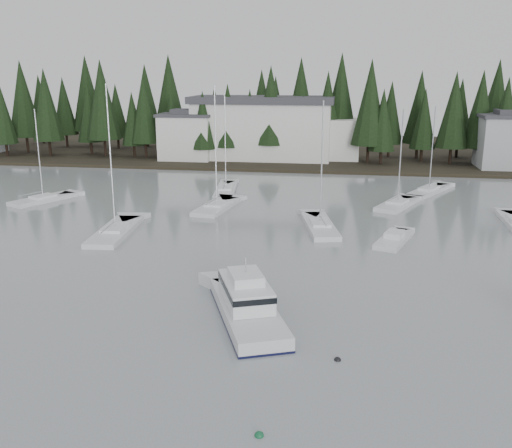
{
  "coord_description": "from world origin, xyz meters",
  "views": [
    {
      "loc": [
        9.91,
        -19.01,
        15.4
      ],
      "look_at": [
        2.29,
        28.87,
        2.5
      ],
      "focal_mm": 40.0,
      "sensor_mm": 36.0,
      "label": 1
    }
  ],
  "objects_px": {
    "house_east_a": "(511,140)",
    "sailboat_6": "(116,233)",
    "harbor_inn": "(274,129)",
    "runabout_1": "(394,241)",
    "sailboat_9": "(217,208)",
    "sailboat_10": "(43,201)",
    "sailboat_8": "(397,206)",
    "sailboat_1": "(226,191)",
    "sailboat_7": "(429,192)",
    "sailboat_11": "(320,227)",
    "cabin_cruiser_center": "(247,307)",
    "house_west": "(187,136)"
  },
  "relations": [
    {
      "from": "house_east_a",
      "to": "sailboat_6",
      "type": "xyz_separation_m",
      "value": [
        -48.34,
        -45.67,
        -4.83
      ]
    },
    {
      "from": "cabin_cruiser_center",
      "to": "sailboat_9",
      "type": "xyz_separation_m",
      "value": [
        -8.76,
        29.51,
        -0.61
      ]
    },
    {
      "from": "harbor_inn",
      "to": "sailboat_8",
      "type": "xyz_separation_m",
      "value": [
        19.12,
        -33.42,
        -5.71
      ]
    },
    {
      "from": "house_west",
      "to": "sailboat_9",
      "type": "xyz_separation_m",
      "value": [
        13.18,
        -34.7,
        -4.58
      ]
    },
    {
      "from": "sailboat_10",
      "to": "sailboat_8",
      "type": "bearing_deg",
      "value": -59.99
    },
    {
      "from": "sailboat_8",
      "to": "sailboat_9",
      "type": "xyz_separation_m",
      "value": [
        -20.98,
        -4.62,
        0.01
      ]
    },
    {
      "from": "sailboat_1",
      "to": "sailboat_8",
      "type": "height_order",
      "value": "sailboat_1"
    },
    {
      "from": "sailboat_9",
      "to": "runabout_1",
      "type": "distance_m",
      "value": 22.17
    },
    {
      "from": "sailboat_8",
      "to": "runabout_1",
      "type": "xyz_separation_m",
      "value": [
        -1.49,
        -15.2,
        0.07
      ]
    },
    {
      "from": "cabin_cruiser_center",
      "to": "runabout_1",
      "type": "bearing_deg",
      "value": -51.32
    },
    {
      "from": "harbor_inn",
      "to": "runabout_1",
      "type": "xyz_separation_m",
      "value": [
        17.62,
        -48.62,
        -5.64
      ]
    },
    {
      "from": "house_east_a",
      "to": "sailboat_10",
      "type": "xyz_separation_m",
      "value": [
        -62.91,
        -33.17,
        -4.84
      ]
    },
    {
      "from": "house_east_a",
      "to": "sailboat_1",
      "type": "bearing_deg",
      "value": -150.23
    },
    {
      "from": "harbor_inn",
      "to": "sailboat_6",
      "type": "relative_size",
      "value": 1.97
    },
    {
      "from": "sailboat_8",
      "to": "house_east_a",
      "type": "bearing_deg",
      "value": -10.36
    },
    {
      "from": "harbor_inn",
      "to": "sailboat_8",
      "type": "height_order",
      "value": "sailboat_8"
    },
    {
      "from": "sailboat_7",
      "to": "sailboat_10",
      "type": "xyz_separation_m",
      "value": [
        -47.85,
        -12.94,
        0.01
      ]
    },
    {
      "from": "house_west",
      "to": "cabin_cruiser_center",
      "type": "height_order",
      "value": "house_west"
    },
    {
      "from": "harbor_inn",
      "to": "runabout_1",
      "type": "relative_size",
      "value": 4.07
    },
    {
      "from": "sailboat_6",
      "to": "runabout_1",
      "type": "xyz_separation_m",
      "value": [
        27.0,
        1.39,
        0.06
      ]
    },
    {
      "from": "harbor_inn",
      "to": "runabout_1",
      "type": "height_order",
      "value": "harbor_inn"
    },
    {
      "from": "sailboat_9",
      "to": "sailboat_10",
      "type": "relative_size",
      "value": 1.23
    },
    {
      "from": "cabin_cruiser_center",
      "to": "sailboat_6",
      "type": "relative_size",
      "value": 0.74
    },
    {
      "from": "cabin_cruiser_center",
      "to": "sailboat_10",
      "type": "bearing_deg",
      "value": 23.99
    },
    {
      "from": "house_west",
      "to": "sailboat_9",
      "type": "bearing_deg",
      "value": -69.2
    },
    {
      "from": "runabout_1",
      "to": "sailboat_10",
      "type": "bearing_deg",
      "value": 93.35
    },
    {
      "from": "sailboat_9",
      "to": "sailboat_11",
      "type": "xyz_separation_m",
      "value": [
        12.35,
        -6.73,
        -0.01
      ]
    },
    {
      "from": "cabin_cruiser_center",
      "to": "sailboat_9",
      "type": "distance_m",
      "value": 30.79
    },
    {
      "from": "sailboat_10",
      "to": "sailboat_9",
      "type": "bearing_deg",
      "value": -66.79
    },
    {
      "from": "house_east_a",
      "to": "sailboat_9",
      "type": "relative_size",
      "value": 0.73
    },
    {
      "from": "house_west",
      "to": "sailboat_8",
      "type": "xyz_separation_m",
      "value": [
        34.16,
        -30.08,
        -4.59
      ]
    },
    {
      "from": "sailboat_7",
      "to": "house_west",
      "type": "bearing_deg",
      "value": 90.16
    },
    {
      "from": "sailboat_7",
      "to": "sailboat_10",
      "type": "height_order",
      "value": "sailboat_7"
    },
    {
      "from": "house_east_a",
      "to": "sailboat_1",
      "type": "height_order",
      "value": "sailboat_1"
    },
    {
      "from": "house_east_a",
      "to": "sailboat_8",
      "type": "xyz_separation_m",
      "value": [
        -19.84,
        -29.08,
        -4.84
      ]
    },
    {
      "from": "cabin_cruiser_center",
      "to": "sailboat_6",
      "type": "height_order",
      "value": "sailboat_6"
    },
    {
      "from": "cabin_cruiser_center",
      "to": "sailboat_10",
      "type": "relative_size",
      "value": 0.94
    },
    {
      "from": "sailboat_6",
      "to": "sailboat_11",
      "type": "xyz_separation_m",
      "value": [
        19.87,
        5.25,
        -0.0
      ]
    },
    {
      "from": "sailboat_10",
      "to": "runabout_1",
      "type": "distance_m",
      "value": 43.04
    },
    {
      "from": "house_west",
      "to": "sailboat_10",
      "type": "bearing_deg",
      "value": -104.62
    },
    {
      "from": "sailboat_1",
      "to": "sailboat_9",
      "type": "relative_size",
      "value": 0.93
    },
    {
      "from": "sailboat_6",
      "to": "sailboat_8",
      "type": "height_order",
      "value": "sailboat_6"
    },
    {
      "from": "sailboat_1",
      "to": "sailboat_10",
      "type": "xyz_separation_m",
      "value": [
        -21.12,
        -9.27,
        -0.01
      ]
    },
    {
      "from": "house_east_a",
      "to": "sailboat_1",
      "type": "relative_size",
      "value": 0.78
    },
    {
      "from": "sailboat_6",
      "to": "sailboat_11",
      "type": "bearing_deg",
      "value": -80.7
    },
    {
      "from": "cabin_cruiser_center",
      "to": "house_west",
      "type": "bearing_deg",
      "value": -2.91
    },
    {
      "from": "sailboat_7",
      "to": "sailboat_11",
      "type": "bearing_deg",
      "value": 175.2
    },
    {
      "from": "house_east_a",
      "to": "sailboat_10",
      "type": "relative_size",
      "value": 0.9
    },
    {
      "from": "sailboat_9",
      "to": "sailboat_10",
      "type": "xyz_separation_m",
      "value": [
        -22.09,
        0.52,
        -0.01
      ]
    },
    {
      "from": "house_west",
      "to": "runabout_1",
      "type": "bearing_deg",
      "value": -54.19
    }
  ]
}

